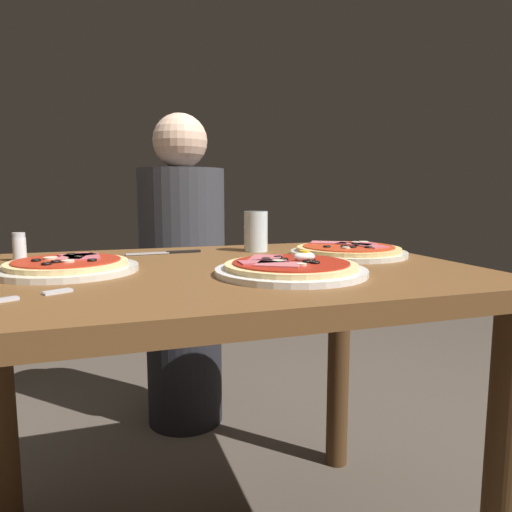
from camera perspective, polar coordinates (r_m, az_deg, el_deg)
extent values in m
cube|color=brown|center=(1.02, -5.17, -2.47)|extent=(1.10, 0.78, 0.04)
cylinder|color=#4A3018|center=(1.12, 27.57, -22.64)|extent=(0.07, 0.07, 0.69)
cylinder|color=#4A3018|center=(1.44, -28.37, -15.54)|extent=(0.07, 0.07, 0.69)
cylinder|color=#4A3018|center=(1.59, 9.90, -12.51)|extent=(0.07, 0.07, 0.69)
cylinder|color=white|center=(0.93, 4.23, -1.86)|extent=(0.30, 0.30, 0.01)
cylinder|color=#E5C17F|center=(0.93, 4.23, -1.19)|extent=(0.26, 0.26, 0.01)
cylinder|color=#A82314|center=(0.93, 4.24, -0.80)|extent=(0.23, 0.23, 0.00)
torus|color=black|center=(0.95, 3.39, -0.41)|extent=(0.02, 0.02, 0.00)
torus|color=black|center=(0.91, 7.14, -0.78)|extent=(0.02, 0.02, 0.00)
torus|color=black|center=(0.98, 2.70, -0.12)|extent=(0.02, 0.02, 0.00)
torus|color=black|center=(0.95, 1.20, -0.34)|extent=(0.02, 0.02, 0.00)
torus|color=black|center=(0.92, 6.07, -0.66)|extent=(0.02, 0.02, 0.00)
torus|color=black|center=(0.95, 6.62, -0.43)|extent=(0.02, 0.02, 0.00)
cube|color=#C65B66|center=(0.92, 0.87, -0.70)|extent=(0.09, 0.05, 0.00)
cube|color=#D16B70|center=(0.89, 2.74, -0.99)|extent=(0.10, 0.10, 0.00)
cube|color=#C65B66|center=(0.97, 1.20, -0.24)|extent=(0.09, 0.10, 0.00)
cylinder|color=beige|center=(0.88, 5.53, -1.02)|extent=(0.02, 0.02, 0.00)
cylinder|color=beige|center=(0.93, 6.15, -0.60)|extent=(0.02, 0.02, 0.00)
cylinder|color=beige|center=(0.92, 2.64, -0.61)|extent=(0.02, 0.02, 0.00)
cylinder|color=beige|center=(0.94, 5.87, -0.47)|extent=(0.03, 0.03, 0.00)
ellipsoid|color=white|center=(0.93, 5.84, -0.08)|extent=(0.04, 0.03, 0.02)
cylinder|color=yellow|center=(0.93, 5.85, 0.53)|extent=(0.02, 0.02, 0.00)
cylinder|color=silver|center=(1.03, -21.75, -1.46)|extent=(0.28, 0.28, 0.01)
cylinder|color=#E5C17F|center=(1.03, -21.78, -0.86)|extent=(0.24, 0.24, 0.01)
cylinder|color=#B72D19|center=(1.03, -21.80, -0.50)|extent=(0.21, 0.21, 0.00)
torus|color=black|center=(1.09, -21.41, 0.17)|extent=(0.02, 0.02, 0.00)
torus|color=black|center=(0.99, -19.15, -0.50)|extent=(0.02, 0.02, 0.00)
torus|color=black|center=(1.03, -24.97, -0.47)|extent=(0.02, 0.02, 0.00)
torus|color=black|center=(0.99, -23.02, -0.65)|extent=(0.02, 0.02, 0.00)
torus|color=black|center=(1.05, -20.59, -0.09)|extent=(0.02, 0.02, 0.00)
torus|color=black|center=(0.97, -23.94, -0.86)|extent=(0.02, 0.02, 0.00)
cube|color=#D16B70|center=(1.05, -21.28, -0.14)|extent=(0.06, 0.08, 0.00)
cube|color=#C65B66|center=(1.08, -20.66, 0.11)|extent=(0.09, 0.08, 0.00)
cube|color=#C65B66|center=(1.05, -20.01, -0.05)|extent=(0.07, 0.10, 0.00)
cylinder|color=beige|center=(1.05, -23.52, -0.23)|extent=(0.03, 0.03, 0.00)
cylinder|color=beige|center=(1.00, -21.72, -0.55)|extent=(0.02, 0.02, 0.00)
cylinder|color=silver|center=(1.22, 11.06, 0.33)|extent=(0.29, 0.29, 0.01)
cylinder|color=#DBB26B|center=(1.22, 11.08, 0.84)|extent=(0.26, 0.26, 0.01)
cylinder|color=red|center=(1.22, 11.09, 1.14)|extent=(0.23, 0.23, 0.00)
torus|color=black|center=(1.19, 13.40, 1.05)|extent=(0.02, 0.02, 0.00)
torus|color=black|center=(1.18, 8.55, 1.14)|extent=(0.02, 0.02, 0.00)
torus|color=black|center=(1.18, 11.57, 1.09)|extent=(0.02, 0.02, 0.00)
torus|color=black|center=(1.22, 12.23, 1.29)|extent=(0.02, 0.02, 0.00)
torus|color=black|center=(1.19, 10.60, 1.16)|extent=(0.02, 0.02, 0.00)
torus|color=black|center=(1.24, 11.83, 1.37)|extent=(0.02, 0.02, 0.00)
cube|color=#C65B66|center=(1.21, 13.84, 1.16)|extent=(0.06, 0.08, 0.00)
cube|color=#D16B70|center=(1.28, 8.77, 1.61)|extent=(0.11, 0.10, 0.00)
cube|color=#C65B66|center=(1.25, 11.73, 1.41)|extent=(0.09, 0.10, 0.00)
cube|color=#C65B66|center=(1.27, 12.71, 1.48)|extent=(0.07, 0.05, 0.00)
cylinder|color=beige|center=(1.30, 12.83, 1.65)|extent=(0.03, 0.03, 0.00)
cylinder|color=beige|center=(1.29, 11.94, 1.63)|extent=(0.02, 0.02, 0.00)
cylinder|color=beige|center=(1.16, 10.79, 0.98)|extent=(0.02, 0.02, 0.00)
cylinder|color=silver|center=(1.28, -0.02, 3.00)|extent=(0.06, 0.06, 0.11)
cylinder|color=silver|center=(1.29, -0.02, 1.62)|extent=(0.06, 0.06, 0.05)
cube|color=silver|center=(0.82, -22.62, -4.06)|extent=(0.04, 0.02, 0.00)
cube|color=silver|center=(0.82, -22.75, -4.01)|extent=(0.04, 0.02, 0.00)
cube|color=silver|center=(0.82, -22.87, -3.96)|extent=(0.04, 0.02, 0.00)
cube|color=silver|center=(0.83, -23.00, -3.91)|extent=(0.04, 0.02, 0.00)
cube|color=silver|center=(1.25, -12.97, 0.31)|extent=(0.11, 0.03, 0.00)
cube|color=black|center=(1.27, -8.74, 0.52)|extent=(0.09, 0.02, 0.01)
cylinder|color=white|center=(1.23, -26.61, 0.70)|extent=(0.03, 0.03, 0.05)
cylinder|color=silver|center=(1.23, -26.71, 2.25)|extent=(0.03, 0.03, 0.01)
cylinder|color=black|center=(1.91, -8.59, -12.70)|extent=(0.29, 0.29, 0.46)
cylinder|color=#38383D|center=(1.80, -8.90, 2.07)|extent=(0.32, 0.32, 0.52)
sphere|color=beige|center=(1.80, -9.15, 13.53)|extent=(0.20, 0.20, 0.20)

